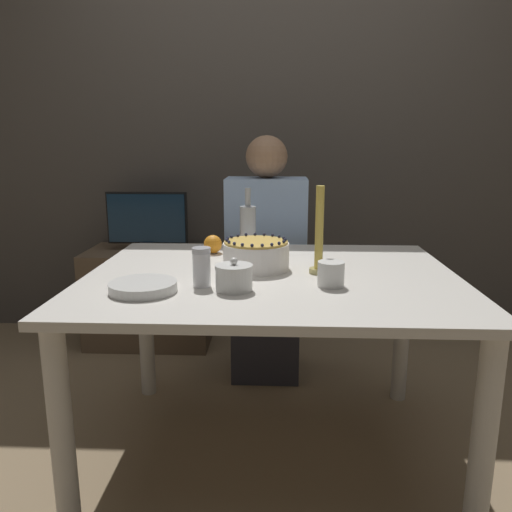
# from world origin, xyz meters

# --- Properties ---
(ground_plane) EXTENTS (12.00, 12.00, 0.00)m
(ground_plane) POSITION_xyz_m (0.00, 0.00, 0.00)
(ground_plane) COLOR #8C7556
(wall_behind) EXTENTS (8.00, 0.05, 2.60)m
(wall_behind) POSITION_xyz_m (0.00, 1.40, 1.30)
(wall_behind) COLOR #4C4742
(wall_behind) RESTS_ON ground_plane
(dining_table) EXTENTS (1.33, 1.06, 0.74)m
(dining_table) POSITION_xyz_m (0.00, 0.00, 0.63)
(dining_table) COLOR beige
(dining_table) RESTS_ON ground_plane
(cake) EXTENTS (0.25, 0.25, 0.12)m
(cake) POSITION_xyz_m (-0.06, 0.07, 0.79)
(cake) COLOR white
(cake) RESTS_ON dining_table
(sugar_bowl) EXTENTS (0.12, 0.12, 0.11)m
(sugar_bowl) POSITION_xyz_m (-0.12, -0.21, 0.78)
(sugar_bowl) COLOR silver
(sugar_bowl) RESTS_ON dining_table
(sugar_shaker) EXTENTS (0.06, 0.06, 0.13)m
(sugar_shaker) POSITION_xyz_m (-0.23, -0.18, 0.80)
(sugar_shaker) COLOR white
(sugar_shaker) RESTS_ON dining_table
(plate_stack) EXTENTS (0.22, 0.22, 0.03)m
(plate_stack) POSITION_xyz_m (-0.40, -0.25, 0.75)
(plate_stack) COLOR silver
(plate_stack) RESTS_ON dining_table
(candle) EXTENTS (0.07, 0.07, 0.32)m
(candle) POSITION_xyz_m (0.17, 0.01, 0.87)
(candle) COLOR tan
(candle) RESTS_ON dining_table
(bottle) EXTENTS (0.07, 0.07, 0.28)m
(bottle) POSITION_xyz_m (-0.11, 0.36, 0.84)
(bottle) COLOR #B2B7BC
(bottle) RESTS_ON dining_table
(cup) EXTENTS (0.09, 0.09, 0.08)m
(cup) POSITION_xyz_m (0.20, -0.15, 0.78)
(cup) COLOR white
(cup) RESTS_ON dining_table
(orange_fruit_0) EXTENTS (0.08, 0.08, 0.08)m
(orange_fruit_0) POSITION_xyz_m (-0.26, 0.33, 0.77)
(orange_fruit_0) COLOR orange
(orange_fruit_0) RESTS_ON dining_table
(person_man_blue_shirt) EXTENTS (0.40, 0.34, 1.23)m
(person_man_blue_shirt) POSITION_xyz_m (-0.04, 0.73, 0.54)
(person_man_blue_shirt) COLOR #2D2D38
(person_man_blue_shirt) RESTS_ON ground_plane
(side_cabinet) EXTENTS (0.73, 0.45, 0.57)m
(side_cabinet) POSITION_xyz_m (-0.75, 1.13, 0.29)
(side_cabinet) COLOR brown
(side_cabinet) RESTS_ON ground_plane
(tv_monitor) EXTENTS (0.48, 0.10, 0.35)m
(tv_monitor) POSITION_xyz_m (-0.75, 1.13, 0.75)
(tv_monitor) COLOR black
(tv_monitor) RESTS_ON side_cabinet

